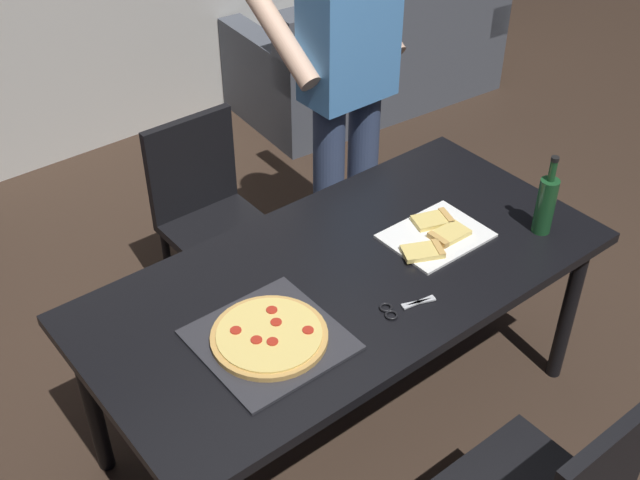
{
  "coord_description": "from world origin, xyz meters",
  "views": [
    {
      "loc": [
        -1.39,
        -1.6,
        2.5
      ],
      "look_at": [
        0.0,
        0.15,
        0.8
      ],
      "focal_mm": 44.69,
      "sensor_mm": 36.0,
      "label": 1
    }
  ],
  "objects_px": {
    "chair_far_side": "(207,207)",
    "kitchen_scissors": "(399,308)",
    "dining_table": "(347,287)",
    "wine_bottle": "(546,204)",
    "pepperoni_pizza_on_tray": "(269,337)",
    "person_serving_pizza": "(345,85)",
    "couch": "(372,58)"
  },
  "relations": [
    {
      "from": "chair_far_side",
      "to": "pepperoni_pizza_on_tray",
      "type": "relative_size",
      "value": 2.1
    },
    {
      "from": "person_serving_pizza",
      "to": "kitchen_scissors",
      "type": "xyz_separation_m",
      "value": [
        -0.58,
        -0.97,
        -0.24
      ]
    },
    {
      "from": "dining_table",
      "to": "couch",
      "type": "distance_m",
      "value": 2.77
    },
    {
      "from": "wine_bottle",
      "to": "kitchen_scissors",
      "type": "distance_m",
      "value": 0.71
    },
    {
      "from": "person_serving_pizza",
      "to": "wine_bottle",
      "type": "height_order",
      "value": "person_serving_pizza"
    },
    {
      "from": "chair_far_side",
      "to": "pepperoni_pizza_on_tray",
      "type": "height_order",
      "value": "chair_far_side"
    },
    {
      "from": "pepperoni_pizza_on_tray",
      "to": "couch",
      "type": "bearing_deg",
      "value": 42.3
    },
    {
      "from": "pepperoni_pizza_on_tray",
      "to": "kitchen_scissors",
      "type": "relative_size",
      "value": 2.15
    },
    {
      "from": "pepperoni_pizza_on_tray",
      "to": "kitchen_scissors",
      "type": "distance_m",
      "value": 0.44
    },
    {
      "from": "dining_table",
      "to": "pepperoni_pizza_on_tray",
      "type": "relative_size",
      "value": 4.35
    },
    {
      "from": "kitchen_scissors",
      "to": "chair_far_side",
      "type": "bearing_deg",
      "value": 90.51
    },
    {
      "from": "chair_far_side",
      "to": "person_serving_pizza",
      "type": "bearing_deg",
      "value": -20.4
    },
    {
      "from": "pepperoni_pizza_on_tray",
      "to": "dining_table",
      "type": "bearing_deg",
      "value": 14.77
    },
    {
      "from": "chair_far_side",
      "to": "person_serving_pizza",
      "type": "distance_m",
      "value": 0.8
    },
    {
      "from": "dining_table",
      "to": "kitchen_scissors",
      "type": "bearing_deg",
      "value": -87.61
    },
    {
      "from": "dining_table",
      "to": "person_serving_pizza",
      "type": "bearing_deg",
      "value": 50.62
    },
    {
      "from": "dining_table",
      "to": "kitchen_scissors",
      "type": "distance_m",
      "value": 0.26
    },
    {
      "from": "person_serving_pizza",
      "to": "chair_far_side",
      "type": "bearing_deg",
      "value": 159.6
    },
    {
      "from": "chair_far_side",
      "to": "kitchen_scissors",
      "type": "distance_m",
      "value": 1.22
    },
    {
      "from": "couch",
      "to": "chair_far_side",
      "type": "bearing_deg",
      "value": -151.12
    },
    {
      "from": "dining_table",
      "to": "kitchen_scissors",
      "type": "relative_size",
      "value": 9.36
    },
    {
      "from": "dining_table",
      "to": "wine_bottle",
      "type": "distance_m",
      "value": 0.78
    },
    {
      "from": "person_serving_pizza",
      "to": "wine_bottle",
      "type": "xyz_separation_m",
      "value": [
        0.12,
        -0.98,
        -0.13
      ]
    },
    {
      "from": "dining_table",
      "to": "wine_bottle",
      "type": "height_order",
      "value": "wine_bottle"
    },
    {
      "from": "wine_bottle",
      "to": "kitchen_scissors",
      "type": "relative_size",
      "value": 1.59
    },
    {
      "from": "couch",
      "to": "kitchen_scissors",
      "type": "xyz_separation_m",
      "value": [
        -1.88,
        -2.24,
        0.45
      ]
    },
    {
      "from": "person_serving_pizza",
      "to": "pepperoni_pizza_on_tray",
      "type": "height_order",
      "value": "person_serving_pizza"
    },
    {
      "from": "wine_bottle",
      "to": "chair_far_side",
      "type": "bearing_deg",
      "value": 120.73
    },
    {
      "from": "dining_table",
      "to": "person_serving_pizza",
      "type": "xyz_separation_m",
      "value": [
        0.59,
        0.72,
        0.32
      ]
    },
    {
      "from": "dining_table",
      "to": "wine_bottle",
      "type": "bearing_deg",
      "value": -20.01
    },
    {
      "from": "dining_table",
      "to": "kitchen_scissors",
      "type": "xyz_separation_m",
      "value": [
        0.01,
        -0.25,
        0.08
      ]
    },
    {
      "from": "couch",
      "to": "person_serving_pizza",
      "type": "bearing_deg",
      "value": -135.84
    }
  ]
}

